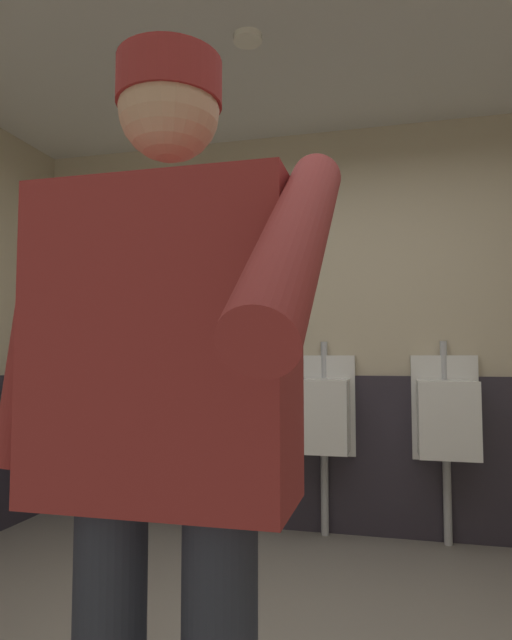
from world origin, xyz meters
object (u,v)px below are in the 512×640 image
Objects in this scene: urinal_right at (447,417)px; person at (164,419)px; urinal_middle at (322,414)px; urinal_left at (210,411)px.

urinal_right is 0.72× the size of person.
person reaches higher than urinal_middle.
urinal_left is at bearing 106.96° from person.
person is at bearing -89.71° from urinal_middle.
person is (0.76, -2.50, 0.24)m from urinal_left.
urinal_left and urinal_right have the same top height.
person is at bearing -106.43° from urinal_right.
urinal_left is at bearing 180.00° from urinal_right.
person reaches higher than urinal_left.
urinal_left is 2.63m from person.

